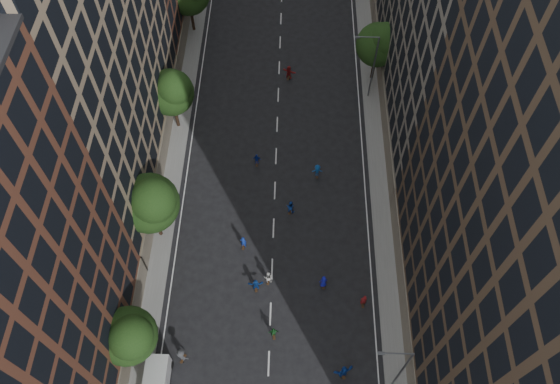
% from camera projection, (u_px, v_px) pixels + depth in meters
% --- Properties ---
extents(ground, '(240.00, 240.00, 0.00)m').
position_uv_depth(ground, '(277.00, 128.00, 61.87)').
color(ground, black).
rests_on(ground, ground).
extents(sidewalk_left, '(4.00, 105.00, 0.15)m').
position_uv_depth(sidewalk_left, '(180.00, 77.00, 66.01)').
color(sidewalk_left, slate).
rests_on(sidewalk_left, ground).
extents(sidewalk_right, '(4.00, 105.00, 0.15)m').
position_uv_depth(sidewalk_right, '(378.00, 81.00, 65.69)').
color(sidewalk_right, slate).
rests_on(sidewalk_right, ground).
extents(bldg_left_b, '(14.00, 26.00, 34.00)m').
position_uv_depth(bldg_left_b, '(45.00, 39.00, 45.11)').
color(bldg_left_b, '#8E775D').
rests_on(bldg_left_b, ground).
extents(tree_left_1, '(4.80, 4.80, 8.21)m').
position_uv_depth(tree_left_1, '(129.00, 336.00, 43.23)').
color(tree_left_1, black).
rests_on(tree_left_1, ground).
extents(tree_left_2, '(5.60, 5.60, 9.45)m').
position_uv_depth(tree_left_2, '(150.00, 202.00, 49.02)').
color(tree_left_2, black).
rests_on(tree_left_2, ground).
extents(tree_left_3, '(5.00, 5.00, 8.58)m').
position_uv_depth(tree_left_3, '(172.00, 91.00, 57.04)').
color(tree_left_3, black).
rests_on(tree_left_3, ground).
extents(tree_right_a, '(5.00, 5.00, 8.39)m').
position_uv_depth(tree_right_a, '(380.00, 43.00, 61.22)').
color(tree_right_a, black).
rests_on(tree_right_a, ground).
extents(streetlamp_near, '(2.64, 0.22, 9.06)m').
position_uv_depth(streetlamp_near, '(400.00, 368.00, 42.27)').
color(streetlamp_near, '#595B60').
rests_on(streetlamp_near, ground).
extents(streetlamp_far, '(2.64, 0.22, 9.06)m').
position_uv_depth(streetlamp_far, '(372.00, 64.00, 60.08)').
color(streetlamp_far, '#595B60').
rests_on(streetlamp_far, ground).
extents(cargo_van, '(2.03, 4.29, 2.27)m').
position_uv_depth(cargo_van, '(156.00, 382.00, 45.56)').
color(cargo_van, silver).
rests_on(cargo_van, ground).
extents(skater_5, '(1.83, 1.08, 1.88)m').
position_uv_depth(skater_5, '(344.00, 372.00, 46.26)').
color(skater_5, '#123999').
rests_on(skater_5, ground).
extents(skater_7, '(0.64, 0.44, 1.68)m').
position_uv_depth(skater_7, '(364.00, 300.00, 49.82)').
color(skater_7, maroon).
rests_on(skater_7, ground).
extents(skater_8, '(0.84, 0.67, 1.69)m').
position_uv_depth(skater_8, '(268.00, 277.00, 51.04)').
color(skater_8, silver).
rests_on(skater_8, ground).
extents(skater_9, '(1.41, 1.13, 1.91)m').
position_uv_depth(skater_9, '(182.00, 356.00, 46.98)').
color(skater_9, '#3A3B3E').
rests_on(skater_9, ground).
extents(skater_10, '(0.97, 0.50, 1.58)m').
position_uv_depth(skater_10, '(274.00, 332.00, 48.26)').
color(skater_10, '#1A5722').
rests_on(skater_10, ground).
extents(skater_11, '(1.51, 0.62, 1.58)m').
position_uv_depth(skater_11, '(256.00, 285.00, 50.69)').
color(skater_11, '#123C93').
rests_on(skater_11, ground).
extents(skater_12, '(0.87, 0.64, 1.64)m').
position_uv_depth(skater_12, '(323.00, 282.00, 50.84)').
color(skater_12, '#1619B7').
rests_on(skater_12, ground).
extents(skater_13, '(0.68, 0.50, 1.70)m').
position_uv_depth(skater_13, '(243.00, 242.00, 53.03)').
color(skater_13, '#1432A7').
rests_on(skater_13, ground).
extents(skater_14, '(1.00, 0.88, 1.72)m').
position_uv_depth(skater_14, '(290.00, 207.00, 55.18)').
color(skater_14, '#1540AD').
rests_on(skater_14, ground).
extents(skater_15, '(1.09, 0.65, 1.66)m').
position_uv_depth(skater_15, '(317.00, 171.00, 57.63)').
color(skater_15, '#124695').
rests_on(skater_15, ground).
extents(skater_16, '(0.92, 0.43, 1.53)m').
position_uv_depth(skater_16, '(257.00, 160.00, 58.50)').
color(skater_16, '#1532AF').
rests_on(skater_16, ground).
extents(skater_17, '(1.73, 1.14, 1.79)m').
position_uv_depth(skater_17, '(289.00, 73.00, 65.29)').
color(skater_17, maroon).
rests_on(skater_17, ground).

